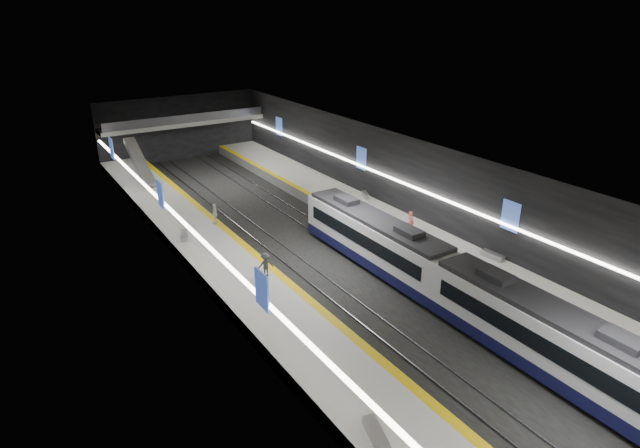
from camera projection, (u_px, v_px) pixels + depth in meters
ground at (333, 263)px, 41.36m from camera, size 70.00×70.00×0.00m
ceiling at (334, 163)px, 38.27m from camera, size 20.00×70.00×0.04m
wall_left at (206, 245)px, 34.89m from camera, size 0.04×70.00×8.00m
wall_right at (433, 191)px, 44.75m from camera, size 0.04×70.00×8.00m
wall_back at (179, 128)px, 67.11m from camera, size 20.00×0.04×8.00m
platform_left at (244, 282)px, 37.47m from camera, size 5.00×70.00×1.00m
tile_surface_left at (244, 276)px, 37.28m from camera, size 5.00×70.00×0.02m
tactile_strip_left at (272, 268)px, 38.36m from camera, size 0.60×70.00×0.02m
platform_right at (407, 236)px, 44.87m from camera, size 5.00×70.00×1.00m
tile_surface_right at (408, 230)px, 44.67m from camera, size 5.00×70.00×0.02m
tactile_strip_right at (387, 236)px, 43.58m from camera, size 0.60×70.00×0.02m
rails at (333, 262)px, 41.34m from camera, size 6.52×70.00×0.12m
train at (446, 279)px, 34.44m from camera, size 2.69×30.04×3.60m
ad_posters at (326, 205)px, 40.41m from camera, size 19.94×53.50×2.20m
cove_light_left at (209, 247)px, 35.06m from camera, size 0.25×68.60×0.12m
cove_light_right at (431, 194)px, 44.73m from camera, size 0.25×68.60×0.12m
mezzanine_bridge at (184, 123)px, 65.09m from camera, size 20.00×3.00×1.50m
escalator at (140, 162)px, 56.82m from camera, size 1.20×7.50×3.92m
bench_left_near at (376, 434)px, 23.34m from camera, size 1.09×2.07×0.49m
bench_left_far at (184, 235)px, 43.19m from camera, size 1.11×1.90×0.45m
bench_right_near at (493, 256)px, 39.77m from camera, size 0.66×1.87×0.45m
bench_right_far at (366, 195)px, 52.25m from camera, size 1.03×1.66×0.39m
passenger_right_a at (411, 222)px, 43.81m from camera, size 0.58×0.78×1.93m
passenger_left_a at (215, 214)px, 45.72m from camera, size 0.78×1.15×1.81m
passenger_left_b at (265, 265)px, 36.94m from camera, size 1.22×0.82×1.76m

